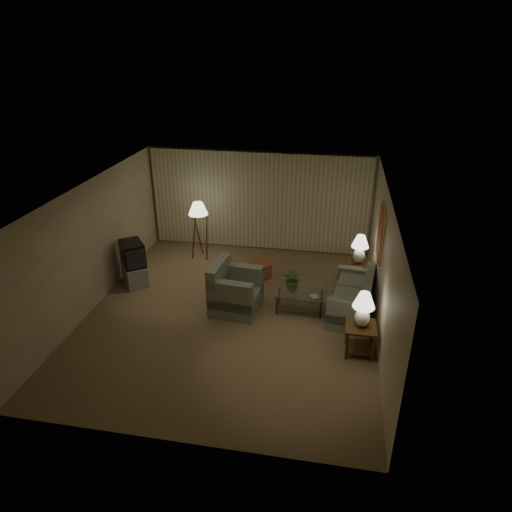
{
  "coord_description": "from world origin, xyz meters",
  "views": [
    {
      "loc": [
        1.99,
        -8.04,
        5.37
      ],
      "look_at": [
        0.43,
        0.6,
        1.11
      ],
      "focal_mm": 32.0,
      "sensor_mm": 36.0,
      "label": 1
    }
  ],
  "objects_px": {
    "coffee_table": "(299,299)",
    "crt_tv": "(132,254)",
    "armchair": "(236,292)",
    "ottoman": "(261,269)",
    "side_table_near": "(360,334)",
    "table_lamp_near": "(364,307)",
    "floor_lamp": "(199,229)",
    "vase": "(293,290)",
    "side_table_far": "(357,270)",
    "sofa": "(351,299)",
    "tv_cabinet": "(135,274)",
    "table_lamp_far": "(360,247)"
  },
  "relations": [
    {
      "from": "coffee_table",
      "to": "crt_tv",
      "type": "xyz_separation_m",
      "value": [
        -3.97,
        0.51,
        0.51
      ]
    },
    {
      "from": "side_table_far",
      "to": "ottoman",
      "type": "relative_size",
      "value": 1.08
    },
    {
      "from": "table_lamp_near",
      "to": "crt_tv",
      "type": "bearing_deg",
      "value": 161.25
    },
    {
      "from": "table_lamp_near",
      "to": "sofa",
      "type": "bearing_deg",
      "value": 96.34
    },
    {
      "from": "tv_cabinet",
      "to": "sofa",
      "type": "bearing_deg",
      "value": 48.06
    },
    {
      "from": "ottoman",
      "to": "sofa",
      "type": "bearing_deg",
      "value": -31.22
    },
    {
      "from": "table_lamp_near",
      "to": "coffee_table",
      "type": "height_order",
      "value": "table_lamp_near"
    },
    {
      "from": "coffee_table",
      "to": "floor_lamp",
      "type": "distance_m",
      "value": 3.61
    },
    {
      "from": "table_lamp_far",
      "to": "ottoman",
      "type": "relative_size",
      "value": 1.23
    },
    {
      "from": "side_table_far",
      "to": "side_table_near",
      "type": "bearing_deg",
      "value": -90.0
    },
    {
      "from": "coffee_table",
      "to": "vase",
      "type": "relative_size",
      "value": 7.8
    },
    {
      "from": "side_table_near",
      "to": "crt_tv",
      "type": "xyz_separation_m",
      "value": [
        -5.2,
        1.76,
        0.37
      ]
    },
    {
      "from": "crt_tv",
      "to": "vase",
      "type": "height_order",
      "value": "crt_tv"
    },
    {
      "from": "table_lamp_near",
      "to": "tv_cabinet",
      "type": "bearing_deg",
      "value": 161.25
    },
    {
      "from": "side_table_far",
      "to": "coffee_table",
      "type": "xyz_separation_m",
      "value": [
        -1.23,
        -1.35,
        -0.13
      ]
    },
    {
      "from": "side_table_near",
      "to": "crt_tv",
      "type": "height_order",
      "value": "crt_tv"
    },
    {
      "from": "armchair",
      "to": "table_lamp_far",
      "type": "relative_size",
      "value": 1.73
    },
    {
      "from": "armchair",
      "to": "crt_tv",
      "type": "bearing_deg",
      "value": 80.33
    },
    {
      "from": "table_lamp_far",
      "to": "floor_lamp",
      "type": "bearing_deg",
      "value": 168.81
    },
    {
      "from": "side_table_near",
      "to": "table_lamp_near",
      "type": "relative_size",
      "value": 0.87
    },
    {
      "from": "armchair",
      "to": "table_lamp_near",
      "type": "height_order",
      "value": "table_lamp_near"
    },
    {
      "from": "armchair",
      "to": "ottoman",
      "type": "height_order",
      "value": "armchair"
    },
    {
      "from": "table_lamp_near",
      "to": "table_lamp_far",
      "type": "height_order",
      "value": "table_lamp_near"
    },
    {
      "from": "side_table_far",
      "to": "vase",
      "type": "bearing_deg",
      "value": -135.62
    },
    {
      "from": "side_table_near",
      "to": "tv_cabinet",
      "type": "height_order",
      "value": "side_table_near"
    },
    {
      "from": "floor_lamp",
      "to": "vase",
      "type": "relative_size",
      "value": 11.33
    },
    {
      "from": "table_lamp_near",
      "to": "tv_cabinet",
      "type": "distance_m",
      "value": 5.54
    },
    {
      "from": "floor_lamp",
      "to": "vase",
      "type": "height_order",
      "value": "floor_lamp"
    },
    {
      "from": "side_table_far",
      "to": "ottoman",
      "type": "xyz_separation_m",
      "value": [
        -2.31,
        0.06,
        -0.22
      ]
    },
    {
      "from": "coffee_table",
      "to": "tv_cabinet",
      "type": "distance_m",
      "value": 4.0
    },
    {
      "from": "ottoman",
      "to": "side_table_near",
      "type": "bearing_deg",
      "value": -49.02
    },
    {
      "from": "sofa",
      "to": "side_table_near",
      "type": "distance_m",
      "value": 1.36
    },
    {
      "from": "side_table_near",
      "to": "floor_lamp",
      "type": "bearing_deg",
      "value": 140.09
    },
    {
      "from": "crt_tv",
      "to": "tv_cabinet",
      "type": "bearing_deg",
      "value": 0.0
    },
    {
      "from": "tv_cabinet",
      "to": "crt_tv",
      "type": "distance_m",
      "value": 0.53
    },
    {
      "from": "crt_tv",
      "to": "floor_lamp",
      "type": "relative_size",
      "value": 0.53
    },
    {
      "from": "floor_lamp",
      "to": "vase",
      "type": "bearing_deg",
      "value": -38.68
    },
    {
      "from": "armchair",
      "to": "side_table_far",
      "type": "relative_size",
      "value": 1.98
    },
    {
      "from": "table_lamp_near",
      "to": "floor_lamp",
      "type": "height_order",
      "value": "floor_lamp"
    },
    {
      "from": "table_lamp_near",
      "to": "crt_tv",
      "type": "height_order",
      "value": "table_lamp_near"
    },
    {
      "from": "side_table_near",
      "to": "table_lamp_near",
      "type": "height_order",
      "value": "table_lamp_near"
    },
    {
      "from": "side_table_near",
      "to": "tv_cabinet",
      "type": "bearing_deg",
      "value": 161.25
    },
    {
      "from": "coffee_table",
      "to": "crt_tv",
      "type": "bearing_deg",
      "value": 172.61
    },
    {
      "from": "armchair",
      "to": "ottoman",
      "type": "distance_m",
      "value": 1.62
    },
    {
      "from": "side_table_near",
      "to": "table_lamp_far",
      "type": "distance_m",
      "value": 2.67
    },
    {
      "from": "armchair",
      "to": "table_lamp_far",
      "type": "distance_m",
      "value": 3.05
    },
    {
      "from": "coffee_table",
      "to": "floor_lamp",
      "type": "height_order",
      "value": "floor_lamp"
    },
    {
      "from": "table_lamp_near",
      "to": "vase",
      "type": "relative_size",
      "value": 5.07
    },
    {
      "from": "tv_cabinet",
      "to": "crt_tv",
      "type": "height_order",
      "value": "crt_tv"
    },
    {
      "from": "ottoman",
      "to": "coffee_table",
      "type": "bearing_deg",
      "value": -52.51
    }
  ]
}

